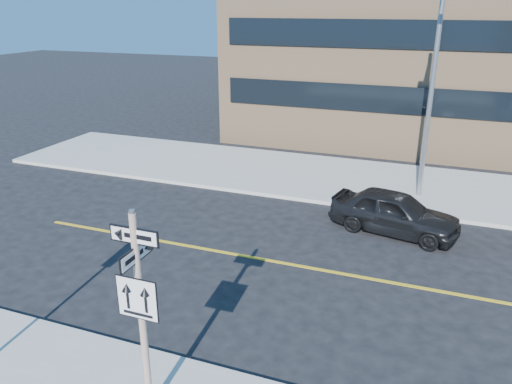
% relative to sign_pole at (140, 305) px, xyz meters
% --- Properties ---
extents(ground, '(120.00, 120.00, 0.00)m').
position_rel_sign_pole_xyz_m(ground, '(0.00, 2.51, -2.44)').
color(ground, black).
rests_on(ground, ground).
extents(sign_pole, '(0.92, 0.92, 4.06)m').
position_rel_sign_pole_xyz_m(sign_pole, '(0.00, 0.00, 0.00)').
color(sign_pole, silver).
rests_on(sign_pole, near_sidewalk).
extents(parked_car_a, '(2.56, 4.55, 1.46)m').
position_rel_sign_pole_xyz_m(parked_car_a, '(3.39, 9.93, -1.71)').
color(parked_car_a, black).
rests_on(parked_car_a, ground).
extents(streetlight_a, '(0.55, 2.25, 8.00)m').
position_rel_sign_pole_xyz_m(streetlight_a, '(4.00, 13.27, 2.32)').
color(streetlight_a, gray).
rests_on(streetlight_a, far_sidewalk).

